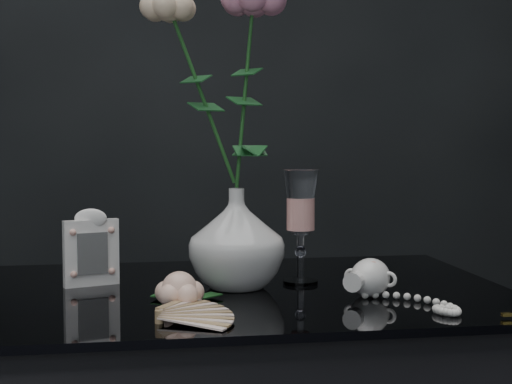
{
  "coord_description": "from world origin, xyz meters",
  "views": [
    {
      "loc": [
        -0.08,
        -1.17,
        1.01
      ],
      "look_at": [
        0.11,
        -0.01,
        0.92
      ],
      "focal_mm": 55.0,
      "sensor_mm": 36.0,
      "label": 1
    }
  ],
  "objects": [
    {
      "name": "vase",
      "position": [
        0.09,
        0.06,
        0.84
      ],
      "size": [
        0.2,
        0.2,
        0.16
      ],
      "primitive_type": "imported",
      "rotation": [
        0.0,
        0.0,
        0.34
      ],
      "color": "silver",
      "rests_on": "table"
    },
    {
      "name": "wine_glass",
      "position": [
        0.2,
        0.08,
        0.86
      ],
      "size": [
        0.07,
        0.07,
        0.19
      ],
      "primitive_type": null,
      "rotation": [
        0.0,
        0.0,
        -0.31
      ],
      "color": "white",
      "rests_on": "table"
    },
    {
      "name": "picture_frame",
      "position": [
        -0.14,
        0.12,
        0.83
      ],
      "size": [
        0.11,
        0.1,
        0.13
      ],
      "primitive_type": null,
      "rotation": [
        0.0,
        0.0,
        0.33
      ],
      "color": "white",
      "rests_on": "table"
    },
    {
      "name": "paper_fan",
      "position": [
        -0.04,
        -0.16,
        0.77
      ],
      "size": [
        0.22,
        0.19,
        0.02
      ],
      "primitive_type": null,
      "rotation": [
        0.0,
        0.0,
        -0.2
      ],
      "color": "beige",
      "rests_on": "table"
    },
    {
      "name": "loose_rose",
      "position": [
        -0.01,
        -0.07,
        0.79
      ],
      "size": [
        0.14,
        0.17,
        0.05
      ],
      "primitive_type": null,
      "rotation": [
        0.0,
        0.0,
        0.16
      ],
      "color": "#FFBEA4",
      "rests_on": "table"
    },
    {
      "name": "pearl_jar",
      "position": [
        0.29,
        -0.03,
        0.79
      ],
      "size": [
        0.29,
        0.29,
        0.06
      ],
      "primitive_type": null,
      "rotation": [
        0.0,
        0.0,
        -0.63
      ],
      "color": "white",
      "rests_on": "table"
    },
    {
      "name": "roses",
      "position": [
        0.07,
        0.06,
        1.11
      ],
      "size": [
        0.22,
        0.12,
        0.4
      ],
      "color": "beige",
      "rests_on": "vase"
    }
  ]
}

